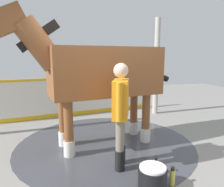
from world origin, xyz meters
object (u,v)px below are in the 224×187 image
object	(u,v)px
handler	(121,109)
bottle_spray	(156,167)
wash_bucket	(152,178)
horse	(99,72)
bottle_shampoo	(172,177)

from	to	relation	value
handler	bottle_spray	bearing A→B (deg)	-17.76
bottle_spray	handler	bearing A→B (deg)	-128.57
handler	wash_bucket	world-z (taller)	handler
horse	wash_bucket	xyz separation A→B (m)	(1.59, 0.40, -1.27)
handler	wash_bucket	size ratio (longest dim) A/B	4.33
horse	wash_bucket	world-z (taller)	horse
horse	bottle_spray	xyz separation A→B (m)	(1.28, 0.59, -1.30)
horse	handler	size ratio (longest dim) A/B	2.09
bottle_shampoo	bottle_spray	size ratio (longest dim) A/B	0.97
handler	bottle_spray	xyz separation A→B (m)	(0.35, 0.44, -0.81)
horse	wash_bucket	size ratio (longest dim) A/B	9.03
horse	handler	bearing A→B (deg)	89.48
handler	bottle_spray	size ratio (longest dim) A/B	5.92
horse	bottle_spray	world-z (taller)	horse
wash_bucket	handler	bearing A→B (deg)	-159.58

